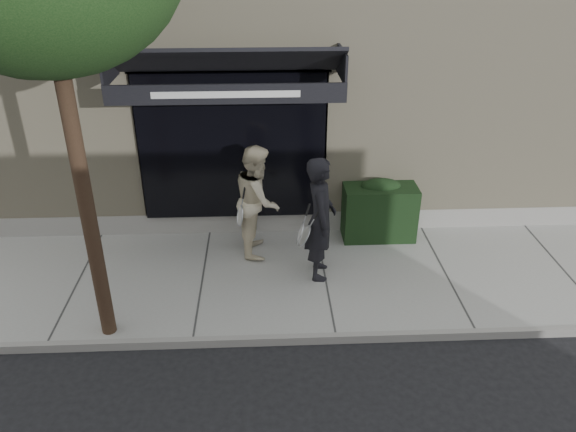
{
  "coord_description": "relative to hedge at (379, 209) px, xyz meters",
  "views": [
    {
      "loc": [
        -0.95,
        -7.71,
        5.25
      ],
      "look_at": [
        -0.58,
        0.6,
        0.9
      ],
      "focal_mm": 35.0,
      "sensor_mm": 36.0,
      "label": 1
    }
  ],
  "objects": [
    {
      "name": "building_facade",
      "position": [
        -1.11,
        3.71,
        2.08
      ],
      "size": [
        14.3,
        8.04,
        5.64
      ],
      "color": "#C3B695",
      "rests_on": "ground"
    },
    {
      "name": "curb",
      "position": [
        -1.1,
        -2.8,
        -0.59
      ],
      "size": [
        20.0,
        0.1,
        0.14
      ],
      "primitive_type": "cube",
      "color": "gray",
      "rests_on": "ground"
    },
    {
      "name": "sidewalk",
      "position": [
        -1.1,
        -1.25,
        -0.6
      ],
      "size": [
        20.0,
        3.0,
        0.12
      ],
      "primitive_type": "cube",
      "color": "#9A9A95",
      "rests_on": "ground"
    },
    {
      "name": "hedge",
      "position": [
        0.0,
        0.0,
        0.0
      ],
      "size": [
        1.3,
        0.7,
        1.14
      ],
      "color": "black",
      "rests_on": "sidewalk"
    },
    {
      "name": "pedestrian_back",
      "position": [
        -2.18,
        -0.41,
        0.43
      ],
      "size": [
        0.78,
        0.96,
        1.94
      ],
      "color": "beige",
      "rests_on": "sidewalk"
    },
    {
      "name": "pedestrian_front",
      "position": [
        -1.2,
        -1.22,
        0.48
      ],
      "size": [
        0.7,
        0.85,
        2.04
      ],
      "color": "black",
      "rests_on": "sidewalk"
    },
    {
      "name": "ground",
      "position": [
        -1.1,
        -1.25,
        -0.66
      ],
      "size": [
        80.0,
        80.0,
        0.0
      ],
      "primitive_type": "plane",
      "color": "black",
      "rests_on": "ground"
    }
  ]
}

